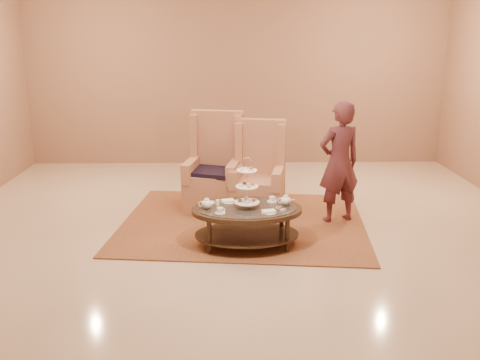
{
  "coord_description": "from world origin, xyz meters",
  "views": [
    {
      "loc": [
        -0.17,
        -6.35,
        2.51
      ],
      "look_at": [
        -0.03,
        0.2,
        0.69
      ],
      "focal_mm": 40.0,
      "sensor_mm": 36.0,
      "label": 1
    }
  ],
  "objects_px": {
    "tea_table": "(247,215)",
    "armchair_left": "(215,176)",
    "person": "(339,163)",
    "armchair_right": "(259,182)"
  },
  "relations": [
    {
      "from": "tea_table",
      "to": "armchair_left",
      "type": "distance_m",
      "value": 1.56
    },
    {
      "from": "tea_table",
      "to": "person",
      "type": "xyz_separation_m",
      "value": [
        1.26,
        0.86,
        0.42
      ]
    },
    {
      "from": "armchair_left",
      "to": "armchair_right",
      "type": "bearing_deg",
      "value": -8.65
    },
    {
      "from": "armchair_left",
      "to": "person",
      "type": "height_order",
      "value": "person"
    },
    {
      "from": "armchair_right",
      "to": "armchair_left",
      "type": "bearing_deg",
      "value": 172.38
    },
    {
      "from": "armchair_left",
      "to": "tea_table",
      "type": "bearing_deg",
      "value": -64.04
    },
    {
      "from": "tea_table",
      "to": "armchair_right",
      "type": "height_order",
      "value": "armchair_right"
    },
    {
      "from": "tea_table",
      "to": "armchair_right",
      "type": "bearing_deg",
      "value": 78.19
    },
    {
      "from": "tea_table",
      "to": "armchair_right",
      "type": "xyz_separation_m",
      "value": [
        0.21,
        1.29,
        0.04
      ]
    },
    {
      "from": "tea_table",
      "to": "armchair_left",
      "type": "xyz_separation_m",
      "value": [
        -0.42,
        1.5,
        0.07
      ]
    }
  ]
}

